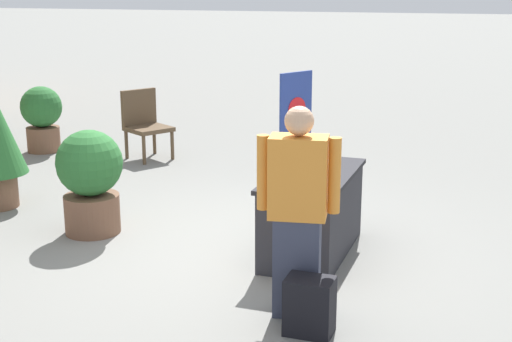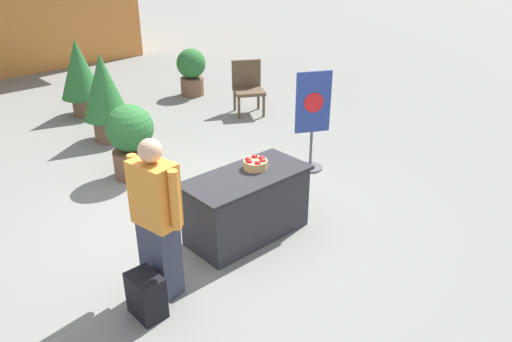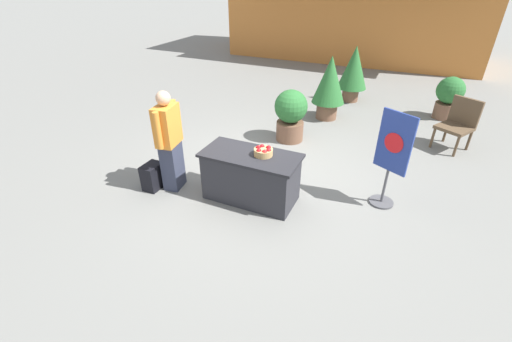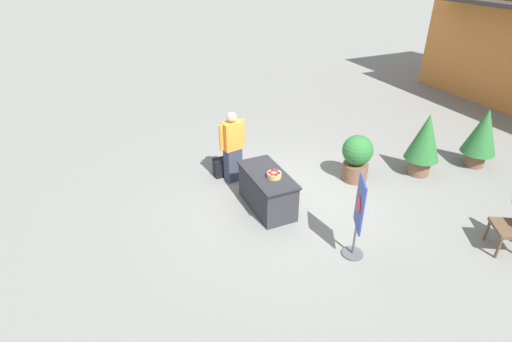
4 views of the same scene
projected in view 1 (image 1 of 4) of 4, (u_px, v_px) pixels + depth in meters
ground_plane at (239, 250)px, 6.71m from camera, size 120.00×120.00×0.00m
display_table at (313, 213)px, 6.55m from camera, size 1.44×0.69×0.76m
apple_basket at (313, 162)px, 6.62m from camera, size 0.27×0.27×0.13m
person_visitor at (298, 212)px, 5.22m from camera, size 0.33×0.60×1.59m
backpack at (310, 306)px, 5.05m from camera, size 0.24×0.34×0.42m
poster_board at (296, 130)px, 8.37m from camera, size 0.46×0.36×1.45m
patio_chair at (144, 121)px, 10.17m from camera, size 0.75×0.75×0.98m
potted_plant_far_left at (42, 116)px, 10.57m from camera, size 0.61×0.61×0.98m
potted_plant_far_right at (90, 178)px, 7.05m from camera, size 0.66×0.66×1.05m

